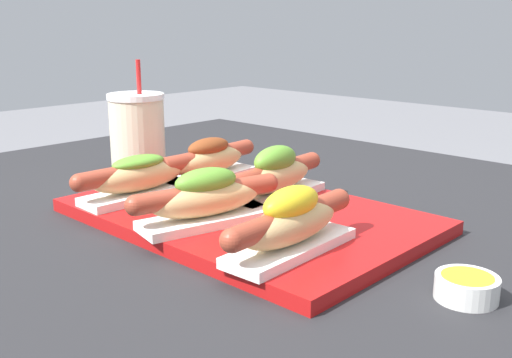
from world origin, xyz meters
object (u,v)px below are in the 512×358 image
(hot_dog_2, at_px, (291,223))
(hot_dog_4, at_px, (275,175))
(hot_dog_1, at_px, (206,198))
(sauce_bowl, at_px, (467,286))
(hot_dog_0, at_px, (139,177))
(serving_tray, at_px, (246,216))
(hot_dog_3, at_px, (209,160))
(drink_cup, at_px, (138,134))

(hot_dog_2, bearing_deg, hot_dog_4, 136.54)
(hot_dog_1, xyz_separation_m, hot_dog_2, (0.14, -0.00, 0.00))
(hot_dog_1, bearing_deg, hot_dog_4, 94.99)
(sauce_bowl, bearing_deg, hot_dog_0, -174.27)
(sauce_bowl, bearing_deg, hot_dog_2, -161.66)
(hot_dog_1, height_order, hot_dog_4, hot_dog_4)
(hot_dog_2, bearing_deg, hot_dog_1, 179.88)
(serving_tray, height_order, hot_dog_3, hot_dog_3)
(hot_dog_4, height_order, drink_cup, drink_cup)
(hot_dog_4, relative_size, sauce_bowl, 3.42)
(hot_dog_0, relative_size, hot_dog_2, 1.00)
(hot_dog_0, bearing_deg, hot_dog_4, 42.39)
(hot_dog_1, height_order, hot_dog_2, hot_dog_2)
(serving_tray, bearing_deg, hot_dog_1, -84.86)
(hot_dog_0, relative_size, hot_dog_4, 1.00)
(hot_dog_1, height_order, sauce_bowl, hot_dog_1)
(hot_dog_2, relative_size, drink_cup, 1.05)
(sauce_bowl, relative_size, drink_cup, 0.31)
(serving_tray, distance_m, hot_dog_1, 0.09)
(hot_dog_4, distance_m, sauce_bowl, 0.35)
(serving_tray, relative_size, hot_dog_4, 2.23)
(hot_dog_0, relative_size, drink_cup, 1.05)
(hot_dog_1, relative_size, hot_dog_2, 0.98)
(hot_dog_1, bearing_deg, sauce_bowl, 10.48)
(serving_tray, bearing_deg, hot_dog_0, -156.03)
(drink_cup, bearing_deg, hot_dog_4, 1.41)
(sauce_bowl, bearing_deg, serving_tray, 176.58)
(hot_dog_0, height_order, drink_cup, drink_cup)
(hot_dog_4, relative_size, drink_cup, 1.05)
(hot_dog_0, bearing_deg, hot_dog_1, -3.98)
(hot_dog_3, distance_m, sauce_bowl, 0.49)
(hot_dog_1, distance_m, sauce_bowl, 0.33)
(serving_tray, height_order, hot_dog_1, hot_dog_1)
(hot_dog_4, bearing_deg, hot_dog_3, 178.30)
(hot_dog_1, relative_size, sauce_bowl, 3.35)
(hot_dog_3, relative_size, hot_dog_4, 1.00)
(serving_tray, distance_m, hot_dog_0, 0.17)
(hot_dog_1, relative_size, hot_dog_3, 0.98)
(serving_tray, bearing_deg, drink_cup, 170.00)
(hot_dog_0, xyz_separation_m, sauce_bowl, (0.48, 0.05, -0.04))
(hot_dog_3, relative_size, sauce_bowl, 3.42)
(hot_dog_0, relative_size, sauce_bowl, 3.43)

